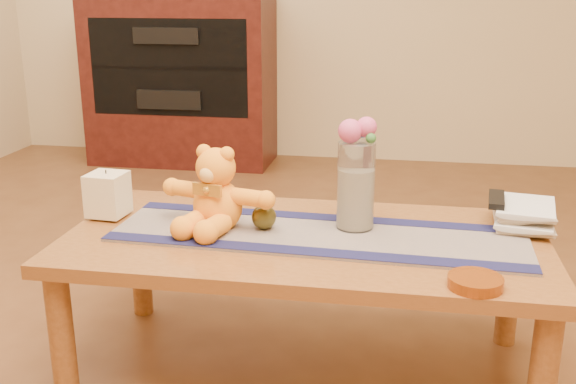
% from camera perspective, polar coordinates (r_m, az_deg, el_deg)
% --- Properties ---
extents(floor, '(5.50, 5.50, 0.00)m').
position_cam_1_polar(floor, '(2.18, 1.34, -14.82)').
color(floor, '#563118').
rests_on(floor, ground).
extents(coffee_table_top, '(1.40, 0.70, 0.04)m').
position_cam_1_polar(coffee_table_top, '(1.99, 1.43, -4.22)').
color(coffee_table_top, brown).
rests_on(coffee_table_top, floor).
extents(table_leg_fl, '(0.07, 0.07, 0.41)m').
position_cam_1_polar(table_leg_fl, '(2.02, -18.58, -11.77)').
color(table_leg_fl, brown).
rests_on(table_leg_fl, floor).
extents(table_leg_fr, '(0.07, 0.07, 0.41)m').
position_cam_1_polar(table_leg_fr, '(1.85, 20.71, -14.97)').
color(table_leg_fr, brown).
rests_on(table_leg_fr, floor).
extents(table_leg_bl, '(0.07, 0.07, 0.41)m').
position_cam_1_polar(table_leg_bl, '(2.49, -12.38, -5.66)').
color(table_leg_bl, brown).
rests_on(table_leg_bl, floor).
extents(table_leg_br, '(0.07, 0.07, 0.41)m').
position_cam_1_polar(table_leg_br, '(2.35, 18.23, -7.56)').
color(table_leg_br, brown).
rests_on(table_leg_br, floor).
extents(persian_runner, '(1.21, 0.40, 0.01)m').
position_cam_1_polar(persian_runner, '(1.97, 2.55, -3.62)').
color(persian_runner, '#1B1845').
rests_on(persian_runner, coffee_table_top).
extents(runner_border_near, '(1.20, 0.11, 0.00)m').
position_cam_1_polar(runner_border_near, '(1.84, 1.80, -5.03)').
color(runner_border_near, '#15163F').
rests_on(runner_border_near, persian_runner).
extents(runner_border_far, '(1.20, 0.11, 0.00)m').
position_cam_1_polar(runner_border_far, '(2.11, 3.21, -2.13)').
color(runner_border_far, '#15163F').
rests_on(runner_border_far, persian_runner).
extents(teddy_bear, '(0.41, 0.36, 0.23)m').
position_cam_1_polar(teddy_bear, '(2.00, -6.00, 0.27)').
color(teddy_bear, orange).
rests_on(teddy_bear, persian_runner).
extents(pillar_candle, '(0.12, 0.12, 0.13)m').
position_cam_1_polar(pillar_candle, '(2.19, -15.01, -0.17)').
color(pillar_candle, beige).
rests_on(pillar_candle, persian_runner).
extents(candle_wick, '(0.00, 0.00, 0.01)m').
position_cam_1_polar(candle_wick, '(2.17, -15.16, 1.67)').
color(candle_wick, black).
rests_on(candle_wick, pillar_candle).
extents(glass_vase, '(0.11, 0.11, 0.26)m').
position_cam_1_polar(glass_vase, '(1.99, 5.76, 0.53)').
color(glass_vase, silver).
rests_on(glass_vase, persian_runner).
extents(potpourri_fill, '(0.09, 0.09, 0.18)m').
position_cam_1_polar(potpourri_fill, '(2.00, 5.73, -0.54)').
color(potpourri_fill, beige).
rests_on(potpourri_fill, glass_vase).
extents(rose_left, '(0.07, 0.07, 0.07)m').
position_cam_1_polar(rose_left, '(1.94, 5.29, 5.16)').
color(rose_left, '#CA477A').
rests_on(rose_left, glass_vase).
extents(rose_right, '(0.06, 0.06, 0.06)m').
position_cam_1_polar(rose_right, '(1.95, 6.66, 5.48)').
color(rose_right, '#CA477A').
rests_on(rose_right, glass_vase).
extents(blue_flower_back, '(0.04, 0.04, 0.04)m').
position_cam_1_polar(blue_flower_back, '(1.98, 6.26, 5.19)').
color(blue_flower_back, '#526EB2').
rests_on(blue_flower_back, glass_vase).
extents(blue_flower_side, '(0.04, 0.04, 0.04)m').
position_cam_1_polar(blue_flower_side, '(1.97, 5.06, 4.92)').
color(blue_flower_side, '#526EB2').
rests_on(blue_flower_side, glass_vase).
extents(leaf_sprig, '(0.03, 0.03, 0.03)m').
position_cam_1_polar(leaf_sprig, '(1.93, 7.03, 4.53)').
color(leaf_sprig, '#33662D').
rests_on(leaf_sprig, glass_vase).
extents(bronze_ball, '(0.08, 0.08, 0.07)m').
position_cam_1_polar(bronze_ball, '(2.00, -2.05, -2.13)').
color(bronze_ball, '#453E17').
rests_on(bronze_ball, persian_runner).
extents(book_bottom, '(0.18, 0.23, 0.02)m').
position_cam_1_polar(book_bottom, '(2.15, 17.06, -2.41)').
color(book_bottom, '#C6B299').
rests_on(book_bottom, coffee_table_top).
extents(book_lower, '(0.21, 0.25, 0.02)m').
position_cam_1_polar(book_lower, '(2.14, 17.23, -1.98)').
color(book_lower, '#C6B299').
rests_on(book_lower, book_bottom).
extents(book_upper, '(0.17, 0.22, 0.02)m').
position_cam_1_polar(book_upper, '(2.14, 16.99, -1.42)').
color(book_upper, '#C6B299').
rests_on(book_upper, book_lower).
extents(book_top, '(0.20, 0.25, 0.02)m').
position_cam_1_polar(book_top, '(2.13, 17.30, -1.00)').
color(book_top, '#C6B299').
rests_on(book_top, book_upper).
extents(tv_remote, '(0.06, 0.16, 0.02)m').
position_cam_1_polar(tv_remote, '(2.12, 17.23, -0.60)').
color(tv_remote, black).
rests_on(tv_remote, book_top).
extents(amber_dish, '(0.17, 0.17, 0.03)m').
position_cam_1_polar(amber_dish, '(1.70, 15.57, -7.37)').
color(amber_dish, '#BF5914').
rests_on(amber_dish, coffee_table_top).
extents(media_cabinet, '(1.20, 0.50, 1.10)m').
position_cam_1_polar(media_cabinet, '(4.59, -9.01, 9.30)').
color(media_cabinet, black).
rests_on(media_cabinet, floor).
extents(cabinet_cavity, '(1.02, 0.03, 0.61)m').
position_cam_1_polar(cabinet_cavity, '(4.36, -10.07, 10.31)').
color(cabinet_cavity, black).
rests_on(cabinet_cavity, media_cabinet).
extents(cabinet_shelf, '(1.02, 0.20, 0.02)m').
position_cam_1_polar(cabinet_shelf, '(4.44, -9.70, 10.44)').
color(cabinet_shelf, black).
rests_on(cabinet_shelf, media_cabinet).
extents(stereo_upper, '(0.42, 0.28, 0.10)m').
position_cam_1_polar(stereo_upper, '(4.44, -9.74, 13.01)').
color(stereo_upper, black).
rests_on(stereo_upper, media_cabinet).
extents(stereo_lower, '(0.42, 0.28, 0.12)m').
position_cam_1_polar(stereo_lower, '(4.48, -9.49, 7.96)').
color(stereo_lower, black).
rests_on(stereo_lower, media_cabinet).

